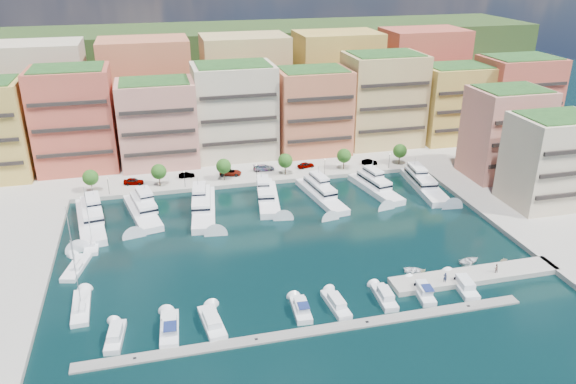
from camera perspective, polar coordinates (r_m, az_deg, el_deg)
name	(u,v)px	position (r m, az deg, el deg)	size (l,w,h in m)	color
ground	(286,241)	(115.44, -0.21, -4.97)	(400.00, 400.00, 0.00)	black
north_quay	(238,146)	(171.46, -5.15, 4.67)	(220.00, 64.00, 2.00)	#9E998E
east_quay	(572,225)	(136.51, 26.90, -3.01)	(34.00, 76.00, 2.00)	#9E998E
hillside	(217,106)	(217.08, -7.19, 8.62)	(240.00, 40.00, 58.00)	#253C18
south_pontoon	(313,332)	(90.42, 2.54, -14.02)	(72.00, 2.20, 0.35)	gray
finger_pier	(475,278)	(108.68, 18.42, -8.27)	(32.00, 5.00, 2.00)	#9E998E
apartment_1	(74,119)	(157.29, -20.87, 6.94)	(20.00, 16.50, 26.80)	#B9533D
apartment_2	(158,123)	(154.62, -13.09, 6.84)	(20.00, 15.50, 22.80)	tan
apartment_3	(234,111)	(157.68, -5.47, 8.23)	(22.00, 16.50, 25.80)	beige
apartment_4	(313,111)	(160.63, 2.51, 8.23)	(20.00, 15.50, 23.80)	#D97651
apartment_5	(383,99)	(169.40, 9.59, 9.26)	(22.00, 16.50, 26.80)	#D0BA6E
apartment_6	(453,103)	(177.91, 16.41, 8.65)	(20.00, 15.50, 22.80)	#DDB650
apartment_7	(516,98)	(186.81, 22.14, 8.87)	(22.00, 16.50, 24.80)	#B9533D
apartment_east_a	(505,133)	(152.60, 21.21, 5.63)	(18.00, 14.50, 22.80)	tan
apartment_east_b	(552,161)	(139.38, 25.21, 2.91)	(18.00, 14.50, 20.80)	beige
backblock_0	(41,95)	(179.66, -23.80, 8.97)	(26.00, 18.00, 30.00)	beige
backblock_1	(147,90)	(176.97, -14.11, 10.05)	(26.00, 18.00, 30.00)	#D97651
backblock_2	(245,84)	(179.33, -4.35, 10.85)	(26.00, 18.00, 30.00)	#D0BA6E
backblock_3	(336,79)	(186.55, 4.94, 11.33)	(26.00, 18.00, 30.00)	#DDB650
backblock_4	(421,75)	(198.09, 13.37, 11.51)	(26.00, 18.00, 30.00)	#B9533D
tree_0	(90,178)	(142.26, -19.43, 1.40)	(3.80, 3.80, 5.65)	#473323
tree_1	(159,172)	(141.35, -13.00, 2.03)	(3.80, 3.80, 5.65)	#473323
tree_2	(224,166)	(142.26, -6.56, 2.63)	(3.80, 3.80, 5.65)	#473323
tree_3	(285,161)	(144.93, -0.28, 3.19)	(3.80, 3.80, 5.65)	#473323
tree_4	(344,156)	(149.28, 5.71, 3.69)	(3.80, 3.80, 5.65)	#473323
tree_5	(400,151)	(155.17, 11.31, 4.11)	(3.80, 3.80, 5.65)	#473323
lamppost_0	(108,183)	(140.06, -17.82, 0.87)	(0.30, 0.30, 4.20)	black
lamppost_1	(184,176)	(139.67, -10.48, 1.58)	(0.30, 0.30, 4.20)	black
lamppost_2	(257,170)	(141.59, -3.21, 2.25)	(0.30, 0.30, 4.20)	black
lamppost_3	(325,164)	(145.73, 3.76, 2.87)	(0.30, 0.30, 4.20)	black
lamppost_4	(389,158)	(151.89, 10.26, 3.40)	(0.30, 0.30, 4.20)	black
yacht_0	(91,217)	(129.82, -19.42, -2.43)	(8.15, 23.35, 7.30)	white
yacht_1	(142,210)	(130.31, -14.58, -1.77)	(8.87, 20.27, 7.30)	white
yacht_2	(203,206)	(129.37, -8.60, -1.37)	(7.49, 22.96, 7.30)	white
yacht_3	(267,196)	(132.84, -2.11, -0.42)	(7.31, 19.35, 7.30)	white
yacht_4	(320,194)	(134.69, 3.29, -0.15)	(7.49, 21.90, 7.30)	white
yacht_5	(374,186)	(140.12, 8.75, 0.62)	(7.92, 19.87, 7.30)	white
yacht_6	(423,183)	(144.07, 13.56, 0.87)	(7.03, 22.69, 7.30)	white
cruiser_0	(115,337)	(92.33, -17.13, -13.89)	(3.26, 7.81, 2.55)	white
cruiser_1	(170,329)	(91.87, -11.94, -13.46)	(3.40, 9.14, 2.66)	white
cruiser_2	(212,323)	(92.08, -7.71, -13.02)	(3.86, 9.23, 2.55)	white
cruiser_4	(301,310)	(94.15, 1.33, -11.85)	(2.98, 7.28, 2.66)	white
cruiser_5	(336,304)	(95.68, 4.91, -11.31)	(3.01, 8.40, 2.55)	white
cruiser_6	(384,297)	(98.44, 9.78, -10.50)	(2.89, 7.74, 2.55)	white
cruiser_7	(422,292)	(101.15, 13.50, -9.82)	(3.32, 8.20, 2.66)	white
cruiser_8	(463,286)	(104.69, 17.38, -9.07)	(3.71, 8.80, 2.55)	white
sailboat_0	(81,308)	(100.89, -20.26, -11.01)	(3.13, 10.30, 13.20)	white
sailboat_2	(92,245)	(120.01, -19.26, -5.07)	(2.72, 8.77, 13.20)	white
sailboat_1	(76,268)	(112.62, -20.72, -7.26)	(5.03, 9.73, 13.20)	white
tender_0	(414,270)	(107.29, 12.70, -7.76)	(2.67, 3.74, 0.78)	white
tender_3	(504,260)	(115.43, 21.08, -6.46)	(1.47, 1.70, 0.90)	#C6B698
tender_1	(423,271)	(107.57, 13.55, -7.77)	(1.25, 1.45, 0.76)	#EFEDB7
tender_2	(470,261)	(112.98, 17.96, -6.66)	(3.08, 4.32, 0.89)	white
car_0	(134,181)	(144.86, -15.42, 1.06)	(1.97, 4.89, 1.67)	gray
car_1	(187,175)	(146.23, -10.26, 1.70)	(1.43, 4.11, 1.35)	gray
car_2	(230,172)	(146.20, -5.87, 2.01)	(2.64, 5.72, 1.59)	gray
car_3	(264,168)	(148.64, -2.48, 2.49)	(2.28, 5.61, 1.63)	gray
car_4	(306,165)	(150.57, 1.82, 2.77)	(1.83, 4.56, 1.55)	gray
car_5	(369,162)	(154.37, 8.27, 3.03)	(1.49, 4.28, 1.41)	gray
person_0	(445,277)	(103.51, 15.68, -8.34)	(0.69, 0.45, 1.89)	#232A46
person_1	(496,268)	(109.21, 20.38, -7.27)	(0.85, 0.66, 1.75)	brown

